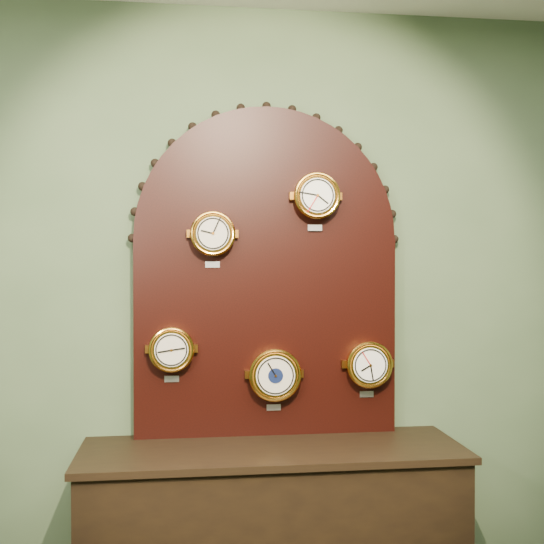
{
  "coord_description": "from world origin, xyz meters",
  "views": [
    {
      "loc": [
        -0.37,
        -0.63,
        1.63
      ],
      "look_at": [
        0.0,
        2.25,
        1.58
      ],
      "focal_mm": 44.64,
      "sensor_mm": 36.0,
      "label": 1
    }
  ],
  "objects": [
    {
      "name": "wall_back",
      "position": [
        0.0,
        2.5,
        1.4
      ],
      "size": [
        4.0,
        0.0,
        4.0
      ],
      "primitive_type": "plane",
      "rotation": [
        1.57,
        0.0,
        0.0
      ],
      "color": "#4D6444",
      "rests_on": "ground"
    },
    {
      "name": "display_board",
      "position": [
        0.0,
        2.45,
        1.63
      ],
      "size": [
        1.26,
        0.06,
        1.53
      ],
      "color": "black",
      "rests_on": "shop_counter"
    },
    {
      "name": "roman_clock",
      "position": [
        -0.25,
        2.38,
        1.75
      ],
      "size": [
        0.2,
        0.08,
        0.25
      ],
      "color": "gold",
      "rests_on": "display_board"
    },
    {
      "name": "arabic_clock",
      "position": [
        0.22,
        2.38,
        1.92
      ],
      "size": [
        0.21,
        0.08,
        0.26
      ],
      "color": "gold",
      "rests_on": "display_board"
    },
    {
      "name": "hygrometer",
      "position": [
        -0.43,
        2.38,
        1.24
      ],
      "size": [
        0.2,
        0.08,
        0.25
      ],
      "color": "gold",
      "rests_on": "display_board"
    },
    {
      "name": "barometer",
      "position": [
        0.03,
        2.38,
        1.11
      ],
      "size": [
        0.24,
        0.08,
        0.29
      ],
      "color": "gold",
      "rests_on": "display_board"
    },
    {
      "name": "tide_clock",
      "position": [
        0.46,
        2.38,
        1.15
      ],
      "size": [
        0.22,
        0.08,
        0.27
      ],
      "color": "gold",
      "rests_on": "display_board"
    }
  ]
}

